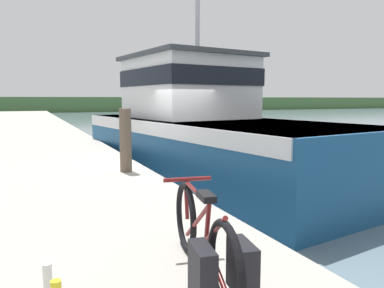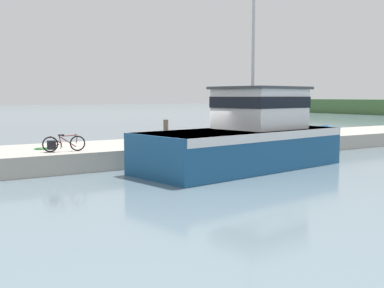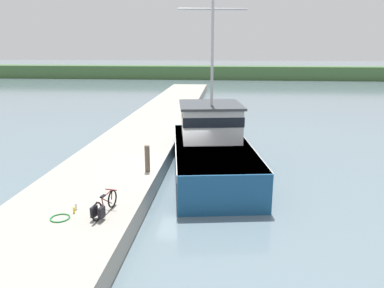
% 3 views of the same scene
% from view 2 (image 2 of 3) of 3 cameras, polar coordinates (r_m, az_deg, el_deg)
% --- Properties ---
extents(ground_plane, '(320.00, 320.00, 0.00)m').
position_cam_2_polar(ground_plane, '(21.47, 1.31, -2.70)').
color(ground_plane, slate).
extents(dock_pier, '(5.05, 80.00, 0.83)m').
position_cam_2_polar(dock_pier, '(24.41, -3.40, -0.71)').
color(dock_pier, '#A39E93').
rests_on(dock_pier, ground_plane).
extents(fishing_boat_main, '(5.10, 11.55, 9.73)m').
position_cam_2_polar(fishing_boat_main, '(21.21, 6.83, 0.86)').
color(fishing_boat_main, navy).
rests_on(fishing_boat_main, ground_plane).
extents(bicycle_touring, '(0.61, 1.75, 0.72)m').
position_cam_2_polar(bicycle_touring, '(20.68, -15.39, 0.02)').
color(bicycle_touring, black).
rests_on(bicycle_touring, dock_pier).
extents(mooring_post, '(0.23, 0.23, 1.24)m').
position_cam_2_polar(mooring_post, '(22.06, -3.11, 1.31)').
color(mooring_post, brown).
rests_on(mooring_post, dock_pier).
extents(hose_coil, '(0.66, 0.66, 0.04)m').
position_cam_2_polar(hose_coil, '(21.92, -17.34, -0.53)').
color(hose_coil, '#197A2D').
rests_on(hose_coil, dock_pier).
extents(water_bottle_by_bike, '(0.07, 0.07, 0.22)m').
position_cam_2_polar(water_bottle_by_bike, '(21.76, -15.95, -0.31)').
color(water_bottle_by_bike, yellow).
rests_on(water_bottle_by_bike, dock_pier).
extents(water_bottle_on_curb, '(0.07, 0.07, 0.23)m').
position_cam_2_polar(water_bottle_on_curb, '(21.88, -15.28, -0.25)').
color(water_bottle_on_curb, silver).
rests_on(water_bottle_on_curb, dock_pier).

